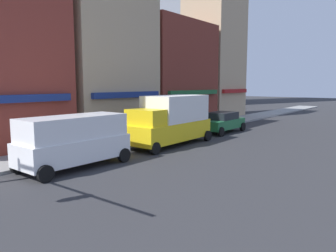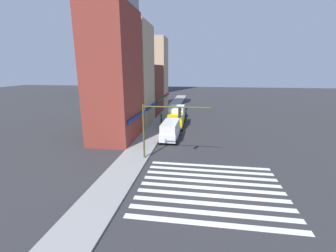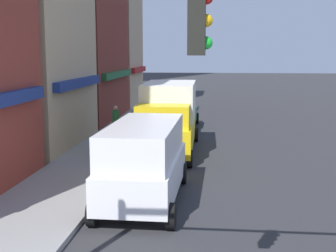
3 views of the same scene
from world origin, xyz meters
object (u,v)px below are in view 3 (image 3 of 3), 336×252
(box_truck_yellow, at_px, (169,116))
(pedestrian_green_top, at_px, (116,124))
(van_white, at_px, (144,159))
(traffic_signal, at_px, (70,84))
(sedan_green, at_px, (180,114))

(box_truck_yellow, relative_size, pedestrian_green_top, 3.53)
(van_white, relative_size, pedestrian_green_top, 2.84)
(van_white, height_order, pedestrian_green_top, van_white)
(traffic_signal, bearing_deg, box_truck_yellow, -0.06)
(pedestrian_green_top, bearing_deg, van_white, 102.55)
(traffic_signal, height_order, pedestrian_green_top, traffic_signal)
(van_white, height_order, sedan_green, van_white)
(sedan_green, xyz_separation_m, pedestrian_green_top, (-5.61, 2.58, 0.23))
(traffic_signal, distance_m, van_white, 7.17)
(sedan_green, bearing_deg, traffic_signal, -179.83)
(van_white, xyz_separation_m, pedestrian_green_top, (8.05, 2.58, -0.21))
(traffic_signal, relative_size, van_white, 1.28)
(sedan_green, relative_size, pedestrian_green_top, 2.49)
(van_white, distance_m, pedestrian_green_top, 8.45)
(traffic_signal, distance_m, sedan_green, 20.56)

